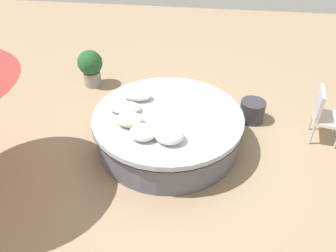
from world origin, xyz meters
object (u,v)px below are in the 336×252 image
(round_bed, at_px, (168,129))
(throw_pillow_3, at_px, (143,132))
(throw_pillow_4, at_px, (169,135))
(throw_pillow_1, at_px, (125,107))
(patio_chair, at_px, (324,113))
(planter, at_px, (91,66))
(side_table, at_px, (252,111))
(throw_pillow_2, at_px, (129,119))
(throw_pillow_0, at_px, (137,95))

(round_bed, distance_m, throw_pillow_3, 0.84)
(throw_pillow_3, relative_size, throw_pillow_4, 0.96)
(throw_pillow_1, xyz_separation_m, throw_pillow_3, (0.46, -0.65, 0.02))
(round_bed, height_order, patio_chair, patio_chair)
(planter, distance_m, side_table, 3.67)
(throw_pillow_2, distance_m, planter, 2.67)
(throw_pillow_1, distance_m, throw_pillow_4, 1.10)
(throw_pillow_1, relative_size, throw_pillow_4, 1.26)
(round_bed, bearing_deg, throw_pillow_3, -113.20)
(throw_pillow_1, bearing_deg, planter, 124.69)
(round_bed, bearing_deg, throw_pillow_1, -178.84)
(throw_pillow_3, xyz_separation_m, side_table, (1.82, 1.62, -0.53))
(throw_pillow_3, xyz_separation_m, planter, (-1.74, 2.50, -0.27))
(patio_chair, bearing_deg, throw_pillow_4, -54.49)
(round_bed, distance_m, throw_pillow_1, 0.84)
(throw_pillow_0, relative_size, throw_pillow_2, 1.17)
(round_bed, distance_m, throw_pillow_4, 0.83)
(throw_pillow_2, bearing_deg, throw_pillow_3, -45.16)
(throw_pillow_0, xyz_separation_m, patio_chair, (3.29, 0.17, -0.18))
(side_table, bearing_deg, planter, 166.02)
(round_bed, relative_size, throw_pillow_4, 5.87)
(throw_pillow_4, bearing_deg, side_table, 49.47)
(throw_pillow_0, distance_m, throw_pillow_2, 0.76)
(throw_pillow_4, bearing_deg, throw_pillow_0, 124.19)
(throw_pillow_3, relative_size, side_table, 0.88)
(throw_pillow_1, distance_m, throw_pillow_2, 0.41)
(round_bed, xyz_separation_m, planter, (-2.03, 1.83, 0.15))
(throw_pillow_0, xyz_separation_m, throw_pillow_2, (0.05, -0.76, 0.01))
(throw_pillow_0, bearing_deg, side_table, 14.89)
(round_bed, xyz_separation_m, throw_pillow_2, (-0.57, -0.38, 0.42))
(throw_pillow_0, relative_size, throw_pillow_1, 0.95)
(throw_pillow_0, xyz_separation_m, throw_pillow_4, (0.73, -1.08, 0.01))
(throw_pillow_1, distance_m, side_table, 2.52)
(round_bed, bearing_deg, throw_pillow_4, -80.38)
(throw_pillow_1, height_order, throw_pillow_4, throw_pillow_4)
(throw_pillow_0, xyz_separation_m, throw_pillow_1, (-0.13, -0.39, -0.02))
(throw_pillow_2, height_order, throw_pillow_3, throw_pillow_2)
(side_table, bearing_deg, throw_pillow_0, -165.11)
(throw_pillow_1, height_order, planter, planter)
(planter, relative_size, side_table, 1.76)
(throw_pillow_1, height_order, side_table, throw_pillow_1)
(throw_pillow_1, xyz_separation_m, patio_chair, (3.42, 0.56, -0.16))
(planter, height_order, side_table, planter)
(round_bed, height_order, throw_pillow_3, throw_pillow_3)
(throw_pillow_2, distance_m, throw_pillow_3, 0.40)
(throw_pillow_2, distance_m, side_table, 2.54)
(throw_pillow_0, height_order, planter, planter)
(throw_pillow_4, height_order, side_table, throw_pillow_4)
(throw_pillow_4, bearing_deg, round_bed, 99.62)
(throw_pillow_2, distance_m, throw_pillow_4, 0.76)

